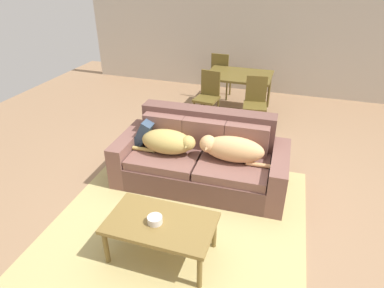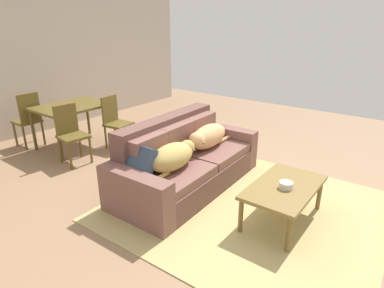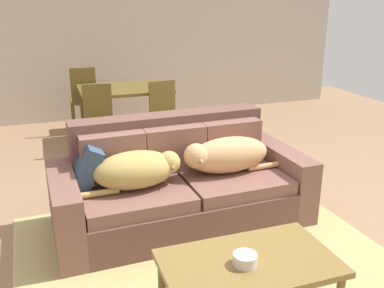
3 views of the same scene
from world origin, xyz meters
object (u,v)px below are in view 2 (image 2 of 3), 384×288
object	(u,v)px
throw_pillow_by_left_arm	(139,162)
coffee_table	(284,190)
dog_on_right_cushion	(207,137)
dining_chair_near_right	(115,120)
dining_chair_near_left	(71,131)
dining_table	(73,109)
bowl_on_coffee_table	(286,185)
dog_on_left_cushion	(173,156)
couch	(184,162)
dining_chair_far_left	(28,118)

from	to	relation	value
throw_pillow_by_left_arm	coffee_table	xyz separation A→B (m)	(0.79, -1.42, -0.23)
throw_pillow_by_left_arm	dog_on_right_cushion	bearing A→B (deg)	-5.84
dog_on_right_cushion	dining_chair_near_right	xyz separation A→B (m)	(0.02, 1.97, -0.11)
throw_pillow_by_left_arm	dining_chair_near_left	distance (m)	1.92
dining_table	bowl_on_coffee_table	bearing A→B (deg)	-90.63
bowl_on_coffee_table	dining_chair_near_left	xyz separation A→B (m)	(-0.40, 3.33, 0.03)
dog_on_left_cushion	dog_on_right_cushion	size ratio (longest dim) A/B	0.90
dining_chair_near_left	dining_chair_near_right	distance (m)	0.86
couch	coffee_table	world-z (taller)	couch
bowl_on_coffee_table	dining_chair_near_left	world-z (taller)	dining_chair_near_left
dog_on_right_cushion	dining_chair_far_left	world-z (taller)	dining_chair_far_left
dining_chair_near_left	dining_chair_near_right	size ratio (longest dim) A/B	1.01
dining_chair_near_left	dining_chair_far_left	distance (m)	1.18
couch	throw_pillow_by_left_arm	world-z (taller)	couch
dining_table	dining_chair_far_left	distance (m)	0.81
dining_chair_near_left	throw_pillow_by_left_arm	bearing A→B (deg)	-93.57
bowl_on_coffee_table	dining_chair_far_left	xyz separation A→B (m)	(-0.46, 4.51, 0.06)
couch	dining_chair_near_left	bearing A→B (deg)	101.45
coffee_table	dining_chair_far_left	distance (m)	4.51
dining_chair_near_right	throw_pillow_by_left_arm	bearing A→B (deg)	-130.95
dog_on_right_cushion	bowl_on_coffee_table	distance (m)	1.41
bowl_on_coffee_table	dining_chair_far_left	world-z (taller)	dining_chair_far_left
bowl_on_coffee_table	dining_table	world-z (taller)	dining_table
dog_on_left_cushion	dining_chair_near_left	bearing A→B (deg)	89.49
dog_on_left_cushion	dining_table	size ratio (longest dim) A/B	0.69
dining_table	dining_chair_near_right	size ratio (longest dim) A/B	1.33
dog_on_right_cushion	coffee_table	distance (m)	1.38
dog_on_right_cushion	coffee_table	xyz separation A→B (m)	(-0.40, -1.30, -0.22)
couch	dining_chair_near_left	size ratio (longest dim) A/B	2.44
dog_on_left_cushion	bowl_on_coffee_table	distance (m)	1.33
dog_on_right_cushion	bowl_on_coffee_table	world-z (taller)	dog_on_right_cushion
bowl_on_coffee_table	dining_chair_near_right	size ratio (longest dim) A/B	0.16
dog_on_left_cushion	dog_on_right_cushion	distance (m)	0.80
coffee_table	dining_chair_far_left	world-z (taller)	dining_chair_far_left
couch	throw_pillow_by_left_arm	xyz separation A→B (m)	(-0.80, 0.03, 0.27)
bowl_on_coffee_table	dining_chair_near_right	world-z (taller)	dining_chair_near_right
dining_chair_near_right	dog_on_right_cushion	bearing A→B (deg)	-98.29
bowl_on_coffee_table	dining_chair_near_right	bearing A→B (deg)	82.07
dining_table	dining_chair_near_right	bearing A→B (deg)	-55.02
dog_on_right_cushion	dining_chair_near_left	distance (m)	2.18
couch	throw_pillow_by_left_arm	bearing A→B (deg)	176.41
bowl_on_coffee_table	coffee_table	bearing A→B (deg)	34.51
couch	bowl_on_coffee_table	bearing A→B (deg)	-93.69
couch	dog_on_right_cushion	size ratio (longest dim) A/B	2.39
dining_table	dog_on_left_cushion	bearing A→B (deg)	-98.63
coffee_table	dining_table	world-z (taller)	dining_table
dining_chair_near_left	dining_table	bearing A→B (deg)	58.94
dining_chair_near_left	dog_on_right_cushion	bearing A→B (deg)	-60.22
dog_on_right_cushion	dining_chair_near_right	bearing A→B (deg)	87.73
dog_on_left_cushion	dining_chair_near_right	distance (m)	2.19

